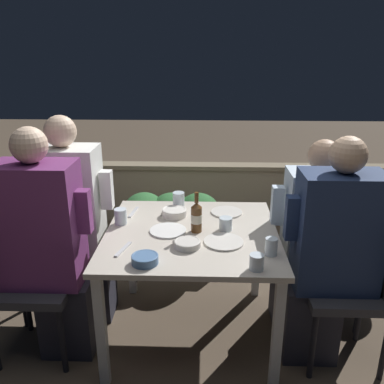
# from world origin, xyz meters

# --- Properties ---
(ground_plane) EXTENTS (16.00, 16.00, 0.00)m
(ground_plane) POSITION_xyz_m (0.00, 0.00, 0.00)
(ground_plane) COLOR brown
(parapet_wall) EXTENTS (9.00, 0.18, 0.60)m
(parapet_wall) POSITION_xyz_m (0.00, 1.82, 0.31)
(parapet_wall) COLOR gray
(parapet_wall) RESTS_ON ground_plane
(dining_table) EXTENTS (1.00, 0.98, 0.71)m
(dining_table) POSITION_xyz_m (0.00, 0.00, 0.63)
(dining_table) COLOR #BCB2A3
(dining_table) RESTS_ON ground_plane
(planter_hedge) EXTENTS (0.82, 0.47, 0.61)m
(planter_hedge) POSITION_xyz_m (-0.20, 0.89, 0.34)
(planter_hedge) COLOR brown
(planter_hedge) RESTS_ON ground_plane
(chair_left_near) EXTENTS (0.45, 0.44, 0.86)m
(chair_left_near) POSITION_xyz_m (-0.98, -0.17, 0.53)
(chair_left_near) COLOR #333338
(chair_left_near) RESTS_ON ground_plane
(person_purple_stripe) EXTENTS (0.50, 0.26, 1.35)m
(person_purple_stripe) POSITION_xyz_m (-0.79, -0.17, 0.68)
(person_purple_stripe) COLOR #282833
(person_purple_stripe) RESTS_ON ground_plane
(chair_left_far) EXTENTS (0.45, 0.44, 0.86)m
(chair_left_far) POSITION_xyz_m (-0.94, 0.18, 0.53)
(chair_left_far) COLOR #333338
(chair_left_far) RESTS_ON ground_plane
(person_white_polo) EXTENTS (0.49, 0.26, 1.35)m
(person_white_polo) POSITION_xyz_m (-0.75, 0.18, 0.68)
(person_white_polo) COLOR #282833
(person_white_polo) RESTS_ON ground_plane
(chair_right_near) EXTENTS (0.45, 0.44, 0.86)m
(chair_right_near) POSITION_xyz_m (0.95, -0.16, 0.53)
(chair_right_near) COLOR #333338
(chair_right_near) RESTS_ON ground_plane
(person_navy_jumper) EXTENTS (0.50, 0.26, 1.31)m
(person_navy_jumper) POSITION_xyz_m (0.76, -0.16, 0.66)
(person_navy_jumper) COLOR #282833
(person_navy_jumper) RESTS_ON ground_plane
(chair_right_far) EXTENTS (0.45, 0.44, 0.86)m
(chair_right_far) POSITION_xyz_m (0.93, 0.15, 0.53)
(chair_right_far) COLOR #333338
(chair_right_far) RESTS_ON ground_plane
(person_blue_shirt) EXTENTS (0.48, 0.26, 1.23)m
(person_blue_shirt) POSITION_xyz_m (0.73, 0.15, 0.62)
(person_blue_shirt) COLOR #282833
(person_blue_shirt) RESTS_ON ground_plane
(beer_bottle) EXTENTS (0.07, 0.07, 0.24)m
(beer_bottle) POSITION_xyz_m (0.03, 0.01, 0.80)
(beer_bottle) COLOR brown
(beer_bottle) RESTS_ON dining_table
(plate_0) EXTENTS (0.22, 0.22, 0.01)m
(plate_0) POSITION_xyz_m (-0.14, -0.00, 0.71)
(plate_0) COLOR white
(plate_0) RESTS_ON dining_table
(plate_1) EXTENTS (0.22, 0.22, 0.01)m
(plate_1) POSITION_xyz_m (0.18, -0.13, 0.71)
(plate_1) COLOR silver
(plate_1) RESTS_ON dining_table
(plate_2) EXTENTS (0.20, 0.20, 0.01)m
(plate_2) POSITION_xyz_m (0.22, 0.30, 0.71)
(plate_2) COLOR silver
(plate_2) RESTS_ON dining_table
(bowl_0) EXTENTS (0.14, 0.14, 0.04)m
(bowl_0) POSITION_xyz_m (-0.02, -0.19, 0.73)
(bowl_0) COLOR beige
(bowl_0) RESTS_ON dining_table
(bowl_1) EXTENTS (0.13, 0.13, 0.04)m
(bowl_1) POSITION_xyz_m (-0.22, -0.38, 0.73)
(bowl_1) COLOR #4C709E
(bowl_1) RESTS_ON dining_table
(bowl_2) EXTENTS (0.16, 0.16, 0.05)m
(bowl_2) POSITION_xyz_m (-0.12, 0.23, 0.73)
(bowl_2) COLOR silver
(bowl_2) RESTS_ON dining_table
(glass_cup_0) EXTENTS (0.08, 0.08, 0.08)m
(glass_cup_0) POSITION_xyz_m (0.20, 0.03, 0.75)
(glass_cup_0) COLOR silver
(glass_cup_0) RESTS_ON dining_table
(glass_cup_1) EXTENTS (0.07, 0.07, 0.08)m
(glass_cup_1) POSITION_xyz_m (0.33, -0.42, 0.75)
(glass_cup_1) COLOR silver
(glass_cup_1) RESTS_ON dining_table
(glass_cup_2) EXTENTS (0.06, 0.06, 0.09)m
(glass_cup_2) POSITION_xyz_m (0.42, -0.26, 0.75)
(glass_cup_2) COLOR silver
(glass_cup_2) RESTS_ON dining_table
(glass_cup_3) EXTENTS (0.08, 0.08, 0.11)m
(glass_cup_3) POSITION_xyz_m (-0.10, 0.37, 0.76)
(glass_cup_3) COLOR silver
(glass_cup_3) RESTS_ON dining_table
(glass_cup_4) EXTENTS (0.08, 0.08, 0.10)m
(glass_cup_4) POSITION_xyz_m (-0.43, 0.10, 0.76)
(glass_cup_4) COLOR silver
(glass_cup_4) RESTS_ON dining_table
(fork_0) EXTENTS (0.04, 0.17, 0.01)m
(fork_0) POSITION_xyz_m (-0.39, 0.28, 0.71)
(fork_0) COLOR silver
(fork_0) RESTS_ON dining_table
(fork_1) EXTENTS (0.07, 0.17, 0.01)m
(fork_1) POSITION_xyz_m (-0.36, -0.24, 0.71)
(fork_1) COLOR silver
(fork_1) RESTS_ON dining_table
(potted_plant) EXTENTS (0.30, 0.30, 0.73)m
(potted_plant) POSITION_xyz_m (1.42, 0.69, 0.44)
(potted_plant) COLOR #9E5638
(potted_plant) RESTS_ON ground_plane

